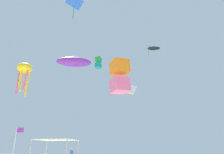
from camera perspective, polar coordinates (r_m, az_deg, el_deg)
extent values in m
cylinder|color=#B2B2B7|center=(20.77, -18.44, -20.23)|extent=(0.07, 0.07, 2.40)
cube|color=white|center=(18.90, -15.62, -16.87)|extent=(3.24, 2.67, 0.06)
cylinder|color=blue|center=(28.13, -11.47, -20.58)|extent=(0.42, 0.42, 0.70)
sphere|color=tan|center=(28.13, -11.40, -19.61)|extent=(0.26, 0.26, 0.26)
cylinder|color=silver|center=(16.70, -26.31, -18.24)|extent=(0.06, 0.06, 3.16)
cube|color=purple|center=(16.57, -24.69, -13.57)|extent=(0.55, 0.02, 0.35)
cube|color=orange|center=(20.04, 2.19, 2.80)|extent=(2.23, 2.21, 1.46)
cube|color=pink|center=(19.39, 2.26, -2.37)|extent=(2.23, 2.21, 1.46)
ellipsoid|color=yellow|center=(25.34, -23.62, 2.36)|extent=(1.79, 1.79, 1.19)
cylinder|color=yellow|center=(24.52, -24.58, 0.02)|extent=(0.20, 0.36, 1.84)
cylinder|color=pink|center=(24.42, -23.50, -0.75)|extent=(0.40, 0.28, 2.39)
cylinder|color=yellow|center=(24.75, -23.04, -1.73)|extent=(0.42, 0.35, 2.94)
cylinder|color=pink|center=(25.33, -23.48, -0.75)|extent=(0.20, 0.36, 1.84)
cylinder|color=yellow|center=(25.27, -24.69, -1.18)|extent=(0.40, 0.28, 2.39)
cylinder|color=pink|center=(24.78, -25.35, -1.40)|extent=(0.42, 0.35, 2.94)
cube|color=white|center=(36.54, 3.26, -3.11)|extent=(4.96, 2.16, 3.12)
cube|color=yellow|center=(36.35, 3.28, -4.14)|extent=(3.72, 1.57, 1.72)
ellipsoid|color=purple|center=(38.16, -10.83, 4.27)|extent=(6.71, 3.86, 1.93)
cone|color=yellow|center=(38.58, -10.73, 5.64)|extent=(1.19, 1.20, 0.70)
cube|color=blue|center=(24.13, -10.70, 20.27)|extent=(2.36, 2.37, 0.51)
cylinder|color=teal|center=(23.25, -10.93, 17.62)|extent=(0.11, 0.11, 1.81)
cube|color=green|center=(46.66, -3.92, 4.96)|extent=(1.46, 1.53, 1.19)
cube|color=teal|center=(46.05, -3.96, 3.27)|extent=(1.46, 1.53, 1.19)
cone|color=black|center=(44.04, 11.81, 8.28)|extent=(3.41, 3.44, 0.95)
cylinder|color=teal|center=(43.28, 10.47, 7.44)|extent=(0.51, 1.18, 1.79)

